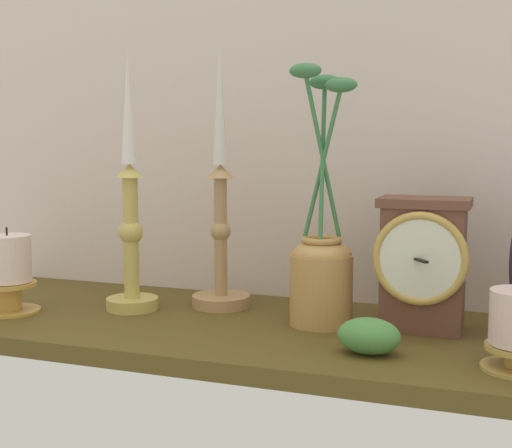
{
  "coord_description": "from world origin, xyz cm",
  "views": [
    {
      "loc": [
        34.87,
        -89.63,
        25.22
      ],
      "look_at": [
        2.2,
        0.0,
        14.0
      ],
      "focal_mm": 49.1,
      "sensor_mm": 36.0,
      "label": 1
    }
  ],
  "objects_px": {
    "pillar_candle_near_clock": "(8,272)",
    "candlestick_tall_center": "(221,221)",
    "candlestick_tall_left": "(131,220)",
    "brass_vase_jar": "(321,264)",
    "mantel_clock": "(423,262)"
  },
  "relations": [
    {
      "from": "pillar_candle_near_clock",
      "to": "brass_vase_jar",
      "type": "bearing_deg",
      "value": 11.14
    },
    {
      "from": "mantel_clock",
      "to": "candlestick_tall_left",
      "type": "relative_size",
      "value": 0.46
    },
    {
      "from": "mantel_clock",
      "to": "brass_vase_jar",
      "type": "xyz_separation_m",
      "value": [
        -0.13,
        -0.02,
        -0.01
      ]
    },
    {
      "from": "candlestick_tall_center",
      "to": "brass_vase_jar",
      "type": "bearing_deg",
      "value": -16.43
    },
    {
      "from": "brass_vase_jar",
      "to": "pillar_candle_near_clock",
      "type": "distance_m",
      "value": 0.46
    },
    {
      "from": "pillar_candle_near_clock",
      "to": "candlestick_tall_left",
      "type": "bearing_deg",
      "value": 25.25
    },
    {
      "from": "candlestick_tall_center",
      "to": "brass_vase_jar",
      "type": "relative_size",
      "value": 1.15
    },
    {
      "from": "mantel_clock",
      "to": "brass_vase_jar",
      "type": "height_order",
      "value": "brass_vase_jar"
    },
    {
      "from": "candlestick_tall_center",
      "to": "pillar_candle_near_clock",
      "type": "bearing_deg",
      "value": -153.63
    },
    {
      "from": "brass_vase_jar",
      "to": "candlestick_tall_center",
      "type": "bearing_deg",
      "value": 163.57
    },
    {
      "from": "candlestick_tall_left",
      "to": "brass_vase_jar",
      "type": "distance_m",
      "value": 0.3
    },
    {
      "from": "pillar_candle_near_clock",
      "to": "candlestick_tall_center",
      "type": "bearing_deg",
      "value": 26.37
    },
    {
      "from": "brass_vase_jar",
      "to": "pillar_candle_near_clock",
      "type": "relative_size",
      "value": 2.8
    },
    {
      "from": "mantel_clock",
      "to": "candlestick_tall_left",
      "type": "distance_m",
      "value": 0.43
    },
    {
      "from": "candlestick_tall_left",
      "to": "pillar_candle_near_clock",
      "type": "distance_m",
      "value": 0.2
    }
  ]
}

